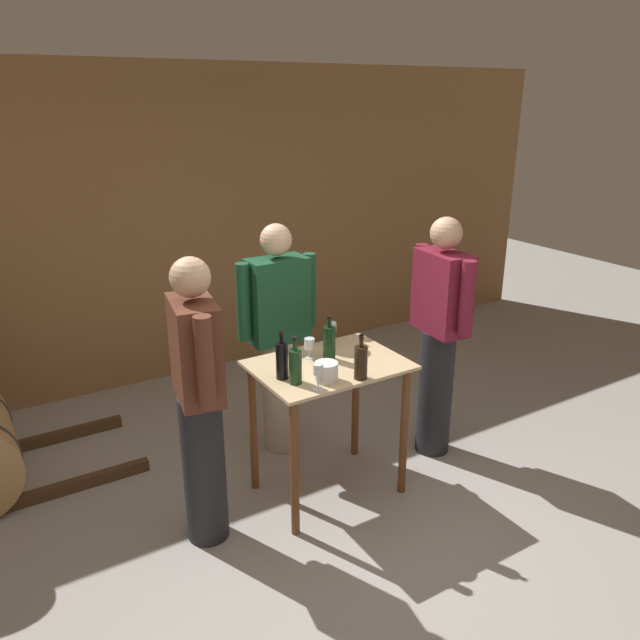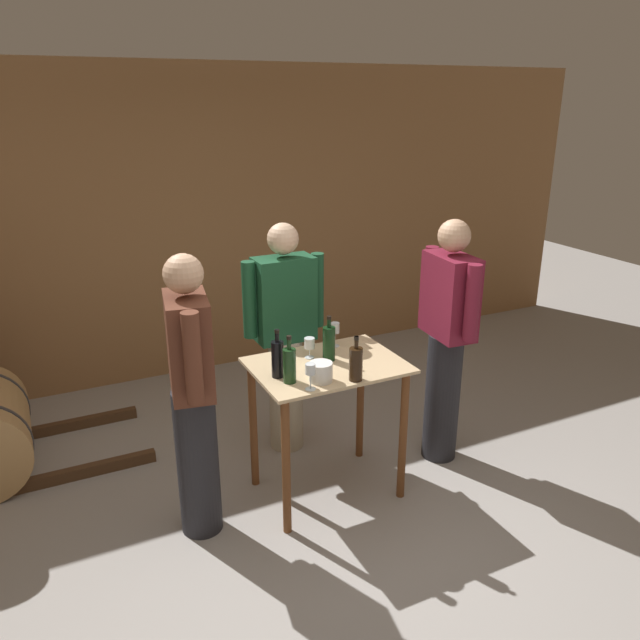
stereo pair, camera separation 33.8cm
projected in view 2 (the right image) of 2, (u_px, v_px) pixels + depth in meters
ground_plane at (336, 547)px, 3.55m from camera, size 14.00×14.00×0.00m
back_wall at (191, 226)px, 5.45m from camera, size 8.40×0.05×2.70m
tasting_table at (327, 394)px, 3.84m from camera, size 0.91×0.66×0.90m
wine_bottle_far_left at (278, 358)px, 3.56m from camera, size 0.07×0.07×0.29m
wine_bottle_left at (289, 365)px, 3.50m from camera, size 0.07×0.07×0.28m
wine_bottle_center at (329, 343)px, 3.79m from camera, size 0.08×0.08×0.28m
wine_bottle_right at (356, 363)px, 3.52m from camera, size 0.08×0.08×0.27m
wine_glass_near_left at (310, 371)px, 3.41m from camera, size 0.06×0.06×0.15m
wine_glass_near_center at (309, 344)px, 3.83m from camera, size 0.06×0.06×0.13m
wine_glass_near_right at (335, 329)px, 4.00m from camera, size 0.06×0.06×0.16m
ice_bucket at (321, 372)px, 3.53m from camera, size 0.13×0.13×0.11m
person_host at (193, 394)px, 3.42m from camera, size 0.29×0.58×1.67m
person_visitor_with_scarf at (285, 335)px, 4.30m from camera, size 0.59×0.24×1.65m
person_visitor_bearded at (447, 338)px, 4.16m from camera, size 0.25×0.59×1.70m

